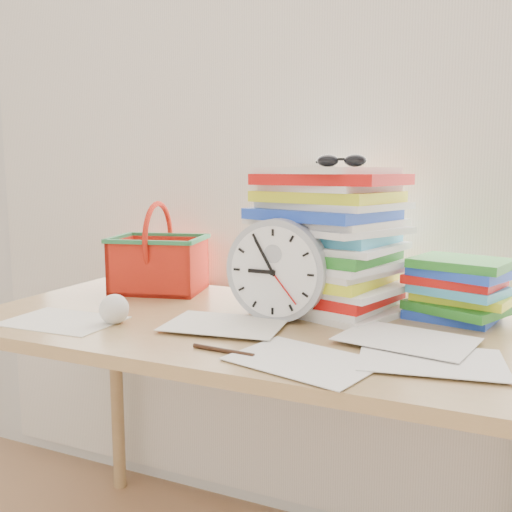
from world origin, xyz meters
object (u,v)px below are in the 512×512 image
at_px(clock, 277,270).
at_px(desk, 250,351).
at_px(basket, 159,248).
at_px(paper_stack, 327,240).
at_px(book_stack, 458,289).

bearing_deg(clock, desk, -149.97).
height_order(desk, clock, clock).
bearing_deg(basket, desk, -40.93).
relative_size(paper_stack, clock, 1.49).
relative_size(book_stack, basket, 0.97).
height_order(desk, basket, basket).
xyz_separation_m(clock, book_stack, (0.40, 0.19, -0.05)).
xyz_separation_m(desk, book_stack, (0.46, 0.23, 0.15)).
xyz_separation_m(desk, paper_stack, (0.13, 0.19, 0.26)).
distance_m(clock, basket, 0.49).
bearing_deg(book_stack, desk, -153.62).
bearing_deg(paper_stack, clock, -115.84).
height_order(paper_stack, clock, paper_stack).
relative_size(clock, book_stack, 0.97).
bearing_deg(paper_stack, book_stack, 6.70).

